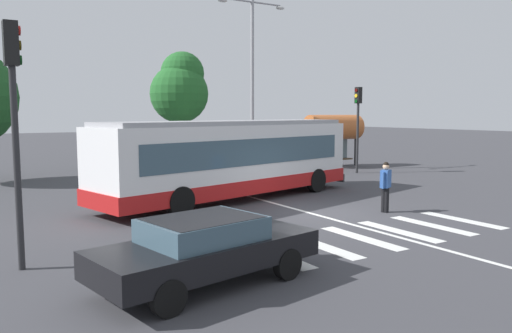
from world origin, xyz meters
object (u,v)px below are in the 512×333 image
(pedestrian_crossing_street, at_px, (386,184))
(parked_car_charcoal, at_px, (151,155))
(twin_arm_street_lamp, at_px, (252,68))
(traffic_light_far_corner, at_px, (358,116))
(parked_car_white, at_px, (195,153))
(city_transit_bus, at_px, (232,159))
(traffic_light_near_corner, at_px, (14,107))
(foreground_sedan, at_px, (206,247))
(background_tree_right, at_px, (180,88))
(parked_car_black, at_px, (112,157))
(bus_stop_shelter, at_px, (333,128))

(pedestrian_crossing_street, relative_size, parked_car_charcoal, 0.38)
(twin_arm_street_lamp, bearing_deg, traffic_light_far_corner, -44.85)
(parked_car_white, height_order, twin_arm_street_lamp, twin_arm_street_lamp)
(parked_car_white, xyz_separation_m, twin_arm_street_lamp, (1.59, -4.54, 5.20))
(city_transit_bus, bearing_deg, traffic_light_near_corner, -147.00)
(foreground_sedan, bearing_deg, parked_car_white, 65.54)
(background_tree_right, bearing_deg, traffic_light_far_corner, -69.66)
(parked_car_charcoal, bearing_deg, background_tree_right, 48.16)
(parked_car_black, bearing_deg, parked_car_charcoal, 2.28)
(parked_car_black, bearing_deg, background_tree_right, 34.88)
(bus_stop_shelter, bearing_deg, parked_car_white, 141.16)
(foreground_sedan, relative_size, parked_car_charcoal, 1.05)
(bus_stop_shelter, bearing_deg, traffic_light_far_corner, -107.52)
(parked_car_charcoal, bearing_deg, city_transit_bus, -96.31)
(pedestrian_crossing_street, bearing_deg, parked_car_black, 103.41)
(foreground_sedan, distance_m, parked_car_black, 21.37)
(traffic_light_far_corner, relative_size, background_tree_right, 0.61)
(city_transit_bus, xyz_separation_m, parked_car_charcoal, (1.42, 12.85, -0.82))
(pedestrian_crossing_street, distance_m, parked_car_charcoal, 17.88)
(parked_car_white, distance_m, background_tree_right, 6.35)
(foreground_sedan, bearing_deg, twin_arm_street_lamp, 55.90)
(bus_stop_shelter, bearing_deg, traffic_light_near_corner, -147.27)
(parked_car_black, relative_size, twin_arm_street_lamp, 0.46)
(traffic_light_near_corner, height_order, traffic_light_far_corner, traffic_light_near_corner)
(traffic_light_near_corner, bearing_deg, pedestrian_crossing_street, 1.60)
(foreground_sedan, relative_size, parked_car_black, 1.04)
(foreground_sedan, distance_m, parked_car_charcoal, 22.08)
(parked_car_charcoal, distance_m, parked_car_white, 2.93)
(parked_car_black, distance_m, parked_car_white, 5.41)
(pedestrian_crossing_street, distance_m, bus_stop_shelter, 14.64)
(foreground_sedan, xyz_separation_m, traffic_light_near_corner, (-2.92, 2.96, 2.70))
(pedestrian_crossing_street, relative_size, parked_car_white, 0.38)
(bus_stop_shelter, bearing_deg, parked_car_charcoal, 149.98)
(twin_arm_street_lamp, bearing_deg, foreground_sedan, -124.10)
(foreground_sedan, relative_size, background_tree_right, 0.61)
(traffic_light_near_corner, distance_m, traffic_light_far_corner, 20.49)
(traffic_light_near_corner, relative_size, bus_stop_shelter, 1.36)
(traffic_light_far_corner, bearing_deg, parked_car_white, 123.71)
(parked_car_charcoal, bearing_deg, twin_arm_street_lamp, -45.91)
(twin_arm_street_lamp, relative_size, background_tree_right, 1.26)
(parked_car_black, height_order, traffic_light_near_corner, traffic_light_near_corner)
(parked_car_black, distance_m, traffic_light_far_corner, 14.53)
(pedestrian_crossing_street, bearing_deg, background_tree_right, 84.46)
(foreground_sedan, height_order, traffic_light_far_corner, traffic_light_far_corner)
(parked_car_charcoal, bearing_deg, foreground_sedan, -107.39)
(city_transit_bus, height_order, parked_car_charcoal, city_transit_bus)
(traffic_light_near_corner, relative_size, twin_arm_street_lamp, 0.53)
(traffic_light_near_corner, distance_m, twin_arm_street_lamp, 19.60)
(traffic_light_near_corner, bearing_deg, parked_car_black, 68.65)
(parked_car_black, height_order, twin_arm_street_lamp, twin_arm_street_lamp)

